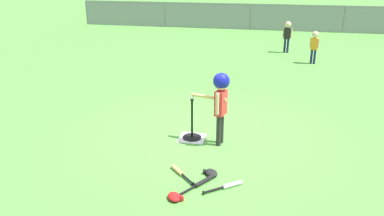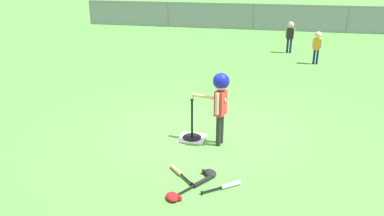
{
  "view_description": "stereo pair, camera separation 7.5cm",
  "coord_description": "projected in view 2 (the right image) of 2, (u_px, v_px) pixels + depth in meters",
  "views": [
    {
      "loc": [
        1.1,
        -6.06,
        2.8
      ],
      "look_at": [
        -0.15,
        -0.21,
        0.55
      ],
      "focal_mm": 35.88,
      "sensor_mm": 36.0,
      "label": 1
    },
    {
      "loc": [
        1.17,
        -6.04,
        2.8
      ],
      "look_at": [
        -0.15,
        -0.21,
        0.55
      ],
      "focal_mm": 35.88,
      "sensor_mm": 36.0,
      "label": 2
    }
  ],
  "objects": [
    {
      "name": "home_plate",
      "position": [
        192.0,
        138.0,
        6.58
      ],
      "size": [
        0.44,
        0.44,
        0.01
      ],
      "primitive_type": "cube",
      "color": "white",
      "rests_on": "ground_plane"
    },
    {
      "name": "glove_by_plate",
      "position": [
        210.0,
        173.0,
        5.41
      ],
      "size": [
        0.26,
        0.27,
        0.07
      ],
      "color": "black",
      "rests_on": "ground_plane"
    },
    {
      "name": "glove_near_bats",
      "position": [
        173.0,
        197.0,
        4.85
      ],
      "size": [
        0.26,
        0.27,
        0.07
      ],
      "color": "#B21919",
      "rests_on": "ground_plane"
    },
    {
      "name": "fielder_deep_left",
      "position": [
        290.0,
        33.0,
        12.65
      ],
      "size": [
        0.3,
        0.21,
        1.04
      ],
      "color": "#191E4C",
      "rests_on": "ground_plane"
    },
    {
      "name": "batter_child",
      "position": [
        220.0,
        94.0,
        6.06
      ],
      "size": [
        0.63,
        0.34,
        1.22
      ],
      "color": "#262626",
      "rests_on": "ground_plane"
    },
    {
      "name": "baseball_on_tee",
      "position": [
        192.0,
        97.0,
        6.32
      ],
      "size": [
        0.07,
        0.07,
        0.07
      ],
      "primitive_type": "sphere",
      "color": "white",
      "rests_on": "batting_tee"
    },
    {
      "name": "fielder_near_right",
      "position": [
        317.0,
        43.0,
        11.23
      ],
      "size": [
        0.27,
        0.19,
        0.97
      ],
      "color": "#191E4C",
      "rests_on": "ground_plane"
    },
    {
      "name": "spare_bat_black",
      "position": [
        199.0,
        183.0,
        5.16
      ],
      "size": [
        0.42,
        0.61,
        0.06
      ],
      "color": "black",
      "rests_on": "ground_plane"
    },
    {
      "name": "spare_bat_silver",
      "position": [
        227.0,
        186.0,
        5.1
      ],
      "size": [
        0.5,
        0.41,
        0.06
      ],
      "color": "silver",
      "rests_on": "ground_plane"
    },
    {
      "name": "outfield_fence",
      "position": [
        254.0,
        16.0,
        17.22
      ],
      "size": [
        16.06,
        0.06,
        1.15
      ],
      "color": "slate",
      "rests_on": "ground_plane"
    },
    {
      "name": "batting_tee",
      "position": [
        192.0,
        132.0,
        6.54
      ],
      "size": [
        0.32,
        0.32,
        0.71
      ],
      "color": "black",
      "rests_on": "ground_plane"
    },
    {
      "name": "spare_bat_wood",
      "position": [
        178.0,
        172.0,
        5.44
      ],
      "size": [
        0.44,
        0.46,
        0.06
      ],
      "color": "#DBB266",
      "rests_on": "ground_plane"
    },
    {
      "name": "ground_plane",
      "position": [
        203.0,
        134.0,
        6.74
      ],
      "size": [
        60.0,
        60.0,
        0.0
      ],
      "primitive_type": "plane",
      "color": "#51933D"
    }
  ]
}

